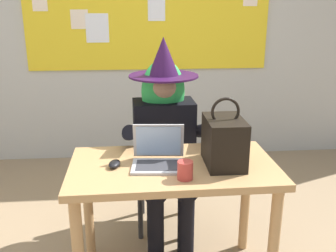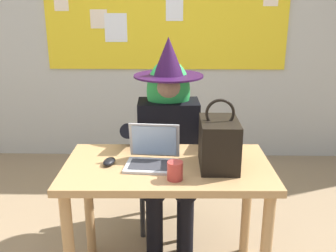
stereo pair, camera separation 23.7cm
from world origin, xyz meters
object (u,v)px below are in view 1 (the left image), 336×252
object	(u,v)px
coffee_mug	(185,170)
person_costumed	(165,129)
desk_main	(173,184)
laptop	(158,156)
handbag	(224,141)
chair_at_desk	(164,160)
computer_mouse	(114,164)

from	to	relation	value
coffee_mug	person_costumed	bearing A→B (deg)	93.57
desk_main	coffee_mug	distance (m)	0.26
desk_main	coffee_mug	xyz separation A→B (m)	(0.04, -0.19, 0.17)
laptop	handbag	xyz separation A→B (m)	(0.36, -0.02, 0.09)
chair_at_desk	laptop	world-z (taller)	laptop
desk_main	laptop	distance (m)	0.19
person_costumed	chair_at_desk	bearing A→B (deg)	176.73
computer_mouse	handbag	bearing A→B (deg)	11.03
handbag	coffee_mug	world-z (taller)	handbag
handbag	desk_main	bearing A→B (deg)	176.26
desk_main	laptop	xyz separation A→B (m)	(-0.08, 0.00, 0.17)
chair_at_desk	person_costumed	xyz separation A→B (m)	(-0.00, -0.12, 0.28)
chair_at_desk	person_costumed	size ratio (longest dim) A/B	0.64
handbag	coffee_mug	xyz separation A→B (m)	(-0.23, -0.17, -0.09)
desk_main	chair_at_desk	distance (m)	0.69
laptop	handbag	bearing A→B (deg)	1.20
desk_main	handbag	xyz separation A→B (m)	(0.28, -0.02, 0.25)
desk_main	chair_at_desk	world-z (taller)	chair_at_desk
chair_at_desk	person_costumed	world-z (taller)	person_costumed
computer_mouse	coffee_mug	bearing A→B (deg)	-14.60
chair_at_desk	person_costumed	distance (m)	0.31
computer_mouse	handbag	world-z (taller)	handbag
person_costumed	laptop	distance (m)	0.56
chair_at_desk	coffee_mug	distance (m)	0.92
person_costumed	computer_mouse	distance (m)	0.65
person_costumed	laptop	size ratio (longest dim) A/B	4.61
chair_at_desk	desk_main	bearing A→B (deg)	3.21
laptop	desk_main	bearing A→B (deg)	1.71
desk_main	handbag	size ratio (longest dim) A/B	3.04
chair_at_desk	handbag	xyz separation A→B (m)	(0.28, -0.69, 0.39)
person_costumed	handbag	world-z (taller)	person_costumed
desk_main	chair_at_desk	xyz separation A→B (m)	(-0.00, 0.68, -0.14)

